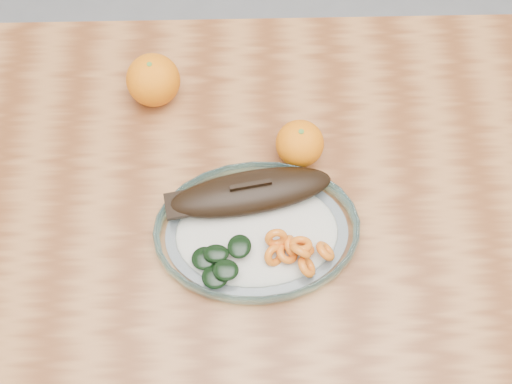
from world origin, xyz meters
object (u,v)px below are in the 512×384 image
orange_left (153,80)px  dining_table (273,256)px  orange_right (300,144)px  plated_meal (257,229)px

orange_left → dining_table: bearing=-53.2°
orange_left → orange_right: 0.25m
dining_table → plated_meal: plated_meal is taller
dining_table → plated_meal: size_ratio=2.18×
plated_meal → orange_right: plated_meal is taller
orange_right → orange_left: bearing=152.7°
dining_table → orange_right: bearing=72.4°
orange_right → dining_table: bearing=-107.6°
dining_table → orange_left: 0.34m
plated_meal → orange_left: (-0.16, 0.24, 0.02)m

